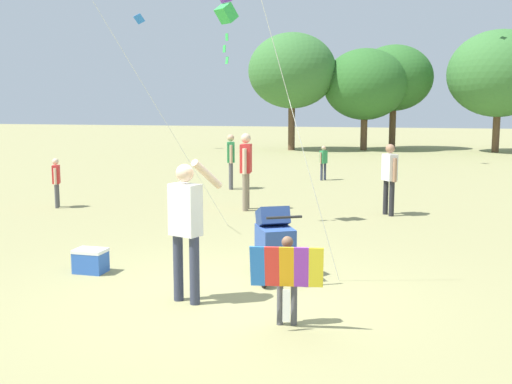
% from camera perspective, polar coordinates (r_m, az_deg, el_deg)
% --- Properties ---
extents(ground_plane, '(120.00, 120.00, 0.00)m').
position_cam_1_polar(ground_plane, '(7.90, -2.12, -9.75)').
color(ground_plane, '#938E5B').
extents(treeline_distant, '(28.25, 6.39, 6.38)m').
position_cam_1_polar(treeline_distant, '(33.84, 22.14, 10.14)').
color(treeline_distant, brown).
rests_on(treeline_distant, ground).
extents(child_with_butterfly_kite, '(0.80, 0.41, 1.01)m').
position_cam_1_polar(child_with_butterfly_kite, '(6.73, 2.92, -7.48)').
color(child_with_butterfly_kite, '#4C4C51').
rests_on(child_with_butterfly_kite, ground).
extents(person_adult_flyer, '(0.66, 0.52, 1.80)m').
position_cam_1_polar(person_adult_flyer, '(7.49, -6.58, -2.60)').
color(person_adult_flyer, '#33384C').
rests_on(person_adult_flyer, ground).
extents(stroller, '(0.84, 1.09, 1.03)m').
position_cam_1_polar(stroller, '(8.56, 1.76, -4.13)').
color(stroller, black).
rests_on(stroller, ground).
extents(kite_orange_delta, '(1.97, 2.28, 4.79)m').
position_cam_1_polar(kite_orange_delta, '(12.35, -2.84, 17.18)').
color(kite_orange_delta, purple).
rests_on(kite_orange_delta, ground).
extents(person_red_shirt, '(0.25, 0.35, 1.18)m').
position_cam_1_polar(person_red_shirt, '(15.20, -18.16, 1.19)').
color(person_red_shirt, '#4C4C51').
rests_on(person_red_shirt, ground).
extents(person_sitting_far, '(0.37, 0.43, 1.58)m').
position_cam_1_polar(person_sitting_far, '(13.72, 12.36, 1.70)').
color(person_sitting_far, '#232328').
rests_on(person_sitting_far, ground).
extents(person_couple_left, '(0.25, 0.32, 1.12)m').
position_cam_1_polar(person_couple_left, '(19.87, 6.32, 2.99)').
color(person_couple_left, '#33384C').
rests_on(person_couple_left, ground).
extents(person_kid_running, '(0.31, 0.49, 1.59)m').
position_cam_1_polar(person_kid_running, '(17.64, -2.37, 3.29)').
color(person_kid_running, '#4C4C51').
rests_on(person_kid_running, ground).
extents(person_back_turned, '(0.29, 0.57, 1.78)m').
position_cam_1_polar(person_back_turned, '(14.08, -0.95, 2.53)').
color(person_back_turned, '#7F705B').
rests_on(person_back_turned, ground).
extents(cooler_box, '(0.45, 0.33, 0.35)m').
position_cam_1_polar(cooler_box, '(9.26, -15.20, -6.21)').
color(cooler_box, '#2D5BB7').
rests_on(cooler_box, ground).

